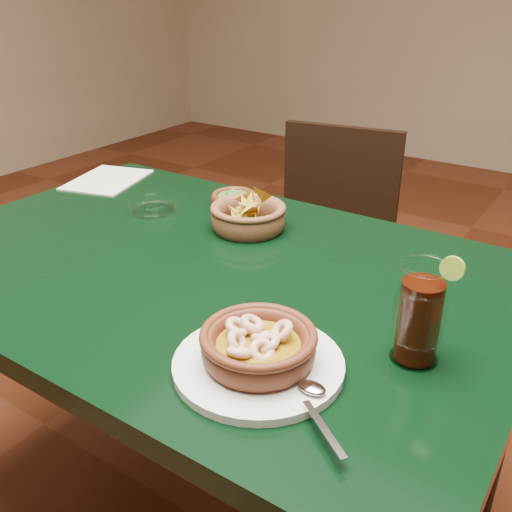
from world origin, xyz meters
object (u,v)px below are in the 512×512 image
Objects in this scene: chip_basket at (248,217)px; cola_drink at (420,314)px; shrimp_plate at (259,350)px; dining_chair at (326,254)px; dining_table at (204,306)px.

cola_drink reaches higher than chip_basket.
dining_chair is at bearing 111.39° from shrimp_plate.
chip_basket reaches higher than dining_chair.
dining_chair reaches higher than shrimp_plate.
shrimp_plate is at bearing -139.90° from cola_drink.
dining_chair is at bearing 124.57° from cola_drink.
dining_table is at bearing -83.25° from dining_chair.
cola_drink is at bearing -8.89° from dining_table.
chip_basket is at bearing 151.42° from cola_drink.
chip_basket is at bearing 126.40° from shrimp_plate.
cola_drink is (0.53, -0.77, 0.36)m from dining_chair.
dining_chair is (-0.08, 0.70, -0.19)m from dining_table.
chip_basket is at bearing -82.93° from dining_chair.
dining_table is 6.11× the size of chip_basket.
dining_chair is 2.75× the size of shrimp_plate.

